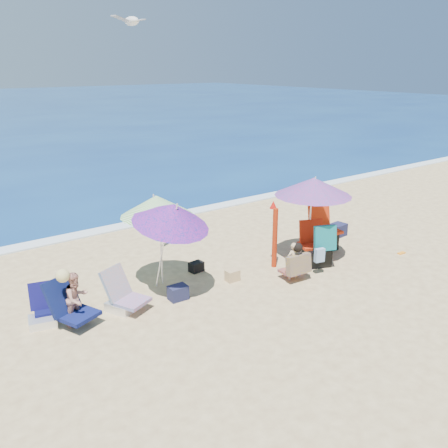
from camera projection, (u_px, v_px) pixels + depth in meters
ground at (266, 287)px, 9.62m from camera, size 120.00×120.00×0.00m
foam at (145, 222)px, 13.50m from camera, size 120.00×0.50×0.04m
umbrella_turquoise at (313, 187)px, 10.43m from camera, size 1.72×1.72×1.91m
umbrella_striped at (157, 206)px, 9.22m from camera, size 1.48×1.48×1.87m
umbrella_blue at (172, 214)px, 8.79m from camera, size 1.80×1.84×1.96m
furled_umbrella at (274, 232)px, 10.34m from camera, size 0.20×0.28×1.45m
chair_navy at (44, 313)px, 8.29m from camera, size 0.66×0.72×0.62m
chair_rainbow at (124, 299)px, 8.70m from camera, size 0.80×0.90×0.76m
camp_chair_left at (323, 236)px, 11.53m from camera, size 0.71×0.71×1.03m
camp_chair_right at (317, 250)px, 10.54m from camera, size 0.82×0.93×0.99m
person_center at (295, 262)px, 9.80m from camera, size 0.56×0.51×0.81m
person_left at (74, 299)px, 8.11m from camera, size 0.85×0.87×1.04m
bag_navy_a at (178, 293)px, 9.07m from camera, size 0.36×0.27×0.27m
bag_black_a at (196, 267)px, 10.30m from camera, size 0.30×0.23×0.21m
bag_tan at (232, 275)px, 9.85m from camera, size 0.27×0.20×0.23m
bag_navy_b at (338, 230)px, 12.40m from camera, size 0.46×0.36×0.32m
bag_black_b at (309, 251)px, 11.21m from camera, size 0.23×0.17×0.17m
orange_item at (402, 253)px, 11.28m from camera, size 0.20×0.10×0.03m
seagull at (131, 21)px, 8.73m from camera, size 0.84×0.50×0.16m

